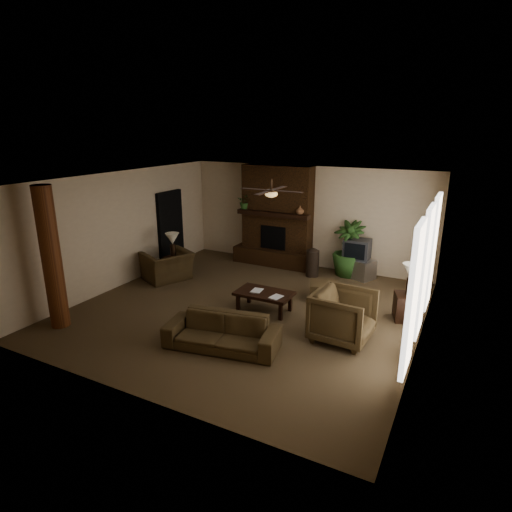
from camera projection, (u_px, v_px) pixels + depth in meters
The scene contains 23 objects.
room_shell at pixel (247, 247), 8.81m from camera, with size 7.00×7.00×7.00m.
fireplace at pixel (277, 224), 11.97m from camera, with size 2.40×0.70×2.80m.
windows at pixel (424, 272), 7.48m from camera, with size 0.08×3.65×2.35m.
log_column at pixel (51, 258), 8.06m from camera, with size 0.36×0.36×2.80m, color brown.
doorway at pixel (171, 228), 11.95m from camera, with size 0.10×1.00×2.10m, color black.
ceiling_fan at pixel (271, 192), 8.56m from camera, with size 1.35×1.35×0.37m.
sofa at pixel (222, 327), 7.51m from camera, with size 2.04×0.59×0.80m, color #46351E.
armchair_left at pixel (167, 261), 10.87m from camera, with size 1.13×0.74×0.99m, color #46351E.
armchair_right at pixel (343, 314), 7.75m from camera, with size 1.02×0.96×1.05m, color #46351E.
coffee_table at pixel (264, 295), 9.03m from camera, with size 1.20×0.70×0.43m.
ottoman at pixel (323, 291), 9.70m from camera, with size 0.60×0.60×0.40m, color #46351E.
tv_stand at pixel (358, 268), 11.12m from camera, with size 0.85×0.50×0.50m, color #B6B6B8.
tv at pixel (357, 249), 10.99m from camera, with size 0.65×0.53×0.52m.
floor_vase at pixel (313, 260), 11.14m from camera, with size 0.34×0.34×0.77m.
floor_plant at pixel (348, 260), 11.20m from camera, with size 0.82×1.47×0.82m, color #2C5120.
side_table_left at pixel (176, 267), 11.12m from camera, with size 0.50×0.50×0.55m, color black.
lamp_left at pixel (172, 241), 10.87m from camera, with size 0.42×0.42×0.65m.
side_table_right at pixel (407, 307), 8.65m from camera, with size 0.50×0.50×0.55m, color black.
lamp_right at pixel (411, 273), 8.44m from camera, with size 0.38×0.38×0.65m.
mantel_plant at pixel (245, 203), 12.00m from camera, with size 0.38×0.42×0.33m, color #2C5120.
mantel_vase at pixel (300, 210), 11.28m from camera, with size 0.22×0.23×0.22m, color #98613C.
book_a at pixel (252, 284), 9.05m from camera, with size 0.22×0.03×0.29m, color #999999.
book_b at pixel (272, 290), 8.74m from camera, with size 0.21×0.02×0.29m, color #999999.
Camera 1 is at (4.05, -7.45, 3.81)m, focal length 29.70 mm.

